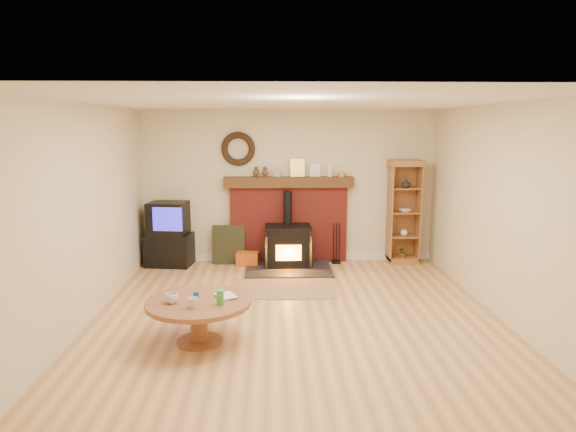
{
  "coord_description": "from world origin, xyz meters",
  "views": [
    {
      "loc": [
        -0.3,
        -6.03,
        2.33
      ],
      "look_at": [
        -0.07,
        1.0,
        1.09
      ],
      "focal_mm": 32.0,
      "sensor_mm": 36.0,
      "label": 1
    }
  ],
  "objects_px": {
    "wood_stove": "(288,247)",
    "tv_unit": "(169,235)",
    "curio_cabinet": "(404,212)",
    "coffee_table": "(198,308)"
  },
  "relations": [
    {
      "from": "wood_stove",
      "to": "tv_unit",
      "type": "relative_size",
      "value": 1.29
    },
    {
      "from": "coffee_table",
      "to": "wood_stove",
      "type": "bearing_deg",
      "value": 70.4
    },
    {
      "from": "wood_stove",
      "to": "curio_cabinet",
      "type": "bearing_deg",
      "value": 8.02
    },
    {
      "from": "wood_stove",
      "to": "tv_unit",
      "type": "xyz_separation_m",
      "value": [
        -2.0,
        0.2,
        0.18
      ]
    },
    {
      "from": "wood_stove",
      "to": "curio_cabinet",
      "type": "xyz_separation_m",
      "value": [
        1.99,
        0.28,
        0.55
      ]
    },
    {
      "from": "tv_unit",
      "to": "curio_cabinet",
      "type": "bearing_deg",
      "value": 1.2
    },
    {
      "from": "tv_unit",
      "to": "curio_cabinet",
      "type": "height_order",
      "value": "curio_cabinet"
    },
    {
      "from": "curio_cabinet",
      "to": "tv_unit",
      "type": "bearing_deg",
      "value": -178.8
    },
    {
      "from": "wood_stove",
      "to": "tv_unit",
      "type": "height_order",
      "value": "wood_stove"
    },
    {
      "from": "tv_unit",
      "to": "coffee_table",
      "type": "distance_m",
      "value": 3.33
    }
  ]
}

